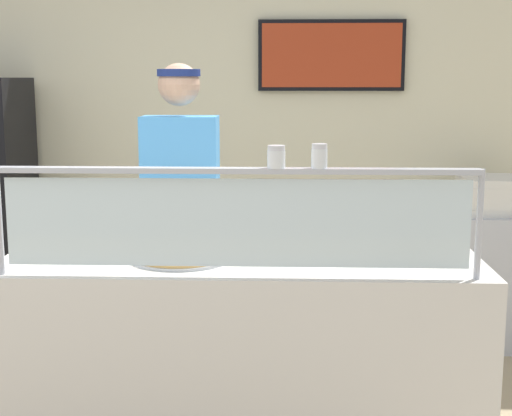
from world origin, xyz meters
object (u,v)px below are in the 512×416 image
at_px(pizza_tray, 181,256).
at_px(pizza_box_stack, 494,195).
at_px(pizza_server, 172,251).
at_px(parmesan_shaker, 276,158).
at_px(worker_figure, 182,214).
at_px(pepper_flake_shaker, 319,158).

bearing_deg(pizza_tray, pizza_box_stack, 44.48).
relative_size(pizza_tray, pizza_server, 1.49).
bearing_deg(pizza_box_stack, parmesan_shaker, -124.43).
xyz_separation_m(pizza_tray, worker_figure, (-0.10, 0.74, 0.04)).
bearing_deg(pizza_server, worker_figure, 79.28).
bearing_deg(worker_figure, pizza_tray, -82.45).
relative_size(pepper_flake_shaker, worker_figure, 0.05).
distance_m(parmesan_shaker, pepper_flake_shaker, 0.16).
xyz_separation_m(worker_figure, pizza_box_stack, (1.84, 0.97, -0.04)).
distance_m(pizza_server, worker_figure, 0.76).
xyz_separation_m(pizza_server, parmesan_shaker, (0.43, -0.24, 0.41)).
relative_size(pizza_tray, worker_figure, 0.24).
distance_m(parmesan_shaker, pizza_box_stack, 2.42).
height_order(pizza_tray, pepper_flake_shaker, pepper_flake_shaker).
bearing_deg(pizza_tray, parmesan_shaker, -33.29).
relative_size(pizza_tray, pepper_flake_shaker, 4.66).
distance_m(pepper_flake_shaker, worker_figure, 1.25).
bearing_deg(parmesan_shaker, pepper_flake_shaker, -0.00).
relative_size(parmesan_shaker, pizza_box_stack, 0.19).
bearing_deg(pizza_box_stack, pizza_server, -135.76).
height_order(parmesan_shaker, worker_figure, worker_figure).
height_order(pizza_server, pizza_box_stack, pizza_box_stack).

